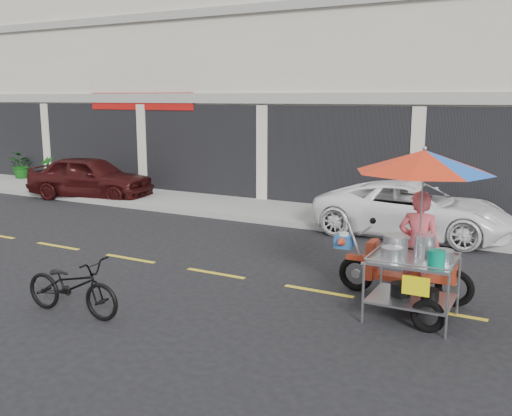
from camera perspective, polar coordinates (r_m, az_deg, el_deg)
The scene contains 9 objects.
ground at distance 9.48m, azimuth 6.28°, elevation -8.29°, with size 90.00×90.00×0.00m, color black.
sidewalk at distance 14.53m, azimuth 14.64°, elevation -1.47°, with size 45.00×3.00×0.15m, color gray.
centerline at distance 9.48m, azimuth 6.28°, elevation -8.26°, with size 42.00×0.10×0.01m, color gold.
maroon_sedan at distance 18.57m, azimuth -16.24°, elevation 2.98°, with size 1.59×3.94×1.34m, color black.
white_pickup at distance 13.48m, azimuth 15.47°, elevation -0.13°, with size 2.03×4.41×1.23m, color white.
plant_tall at distance 23.06m, azimuth -22.37°, elevation 4.02°, with size 0.90×0.78×1.01m, color #0F440F.
plant_short at distance 21.38m, azimuth -20.12°, elevation 3.60°, with size 0.52×0.52×0.94m, color #0F440F.
near_bicycle at distance 8.76m, azimuth -17.92°, elevation -7.41°, with size 0.58×1.65×0.87m, color black.
food_vendor_rig at distance 8.51m, azimuth 15.97°, elevation -0.02°, with size 2.46×1.95×2.48m.
Camera 1 is at (3.37, -8.30, 3.12)m, focal length 40.00 mm.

